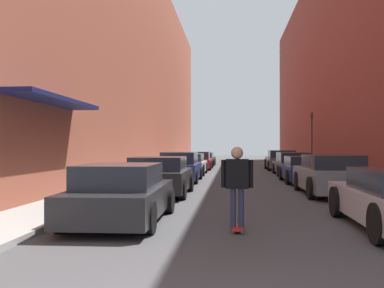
{
  "coord_description": "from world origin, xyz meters",
  "views": [
    {
      "loc": [
        -0.43,
        -2.11,
        1.62
      ],
      "look_at": [
        -1.72,
        11.83,
        1.7
      ],
      "focal_mm": 40.0,
      "sensor_mm": 36.0,
      "label": 1
    }
  ],
  "objects_px": {
    "parked_car_left_4": "(197,161)",
    "parked_car_left_5": "(203,159)",
    "parked_car_left_2": "(180,168)",
    "skateboarder": "(237,179)",
    "parked_car_left_0": "(122,194)",
    "parked_car_right_4": "(281,160)",
    "parked_car_right_3": "(292,164)",
    "parked_car_left_1": "(159,176)",
    "parked_car_left_3": "(188,164)",
    "traffic_light": "(312,134)",
    "parked_car_right_1": "(331,175)",
    "parked_car_right_2": "(306,170)"
  },
  "relations": [
    {
      "from": "parked_car_left_4",
      "to": "parked_car_left_5",
      "type": "xyz_separation_m",
      "value": [
        -0.01,
        5.69,
        -0.05
      ]
    },
    {
      "from": "parked_car_left_2",
      "to": "skateboarder",
      "type": "relative_size",
      "value": 2.63
    },
    {
      "from": "parked_car_left_0",
      "to": "parked_car_right_4",
      "type": "xyz_separation_m",
      "value": [
        5.76,
        21.01,
        0.06
      ]
    },
    {
      "from": "parked_car_left_5",
      "to": "parked_car_right_3",
      "type": "relative_size",
      "value": 1.12
    },
    {
      "from": "parked_car_left_1",
      "to": "parked_car_left_3",
      "type": "distance_m",
      "value": 10.47
    },
    {
      "from": "parked_car_left_4",
      "to": "traffic_light",
      "type": "relative_size",
      "value": 1.2
    },
    {
      "from": "parked_car_left_4",
      "to": "traffic_light",
      "type": "bearing_deg",
      "value": -0.44
    },
    {
      "from": "parked_car_left_4",
      "to": "parked_car_right_3",
      "type": "height_order",
      "value": "parked_car_right_3"
    },
    {
      "from": "parked_car_right_1",
      "to": "parked_car_right_2",
      "type": "xyz_separation_m",
      "value": [
        0.02,
        4.97,
        -0.08
      ]
    },
    {
      "from": "parked_car_left_3",
      "to": "parked_car_right_4",
      "type": "bearing_deg",
      "value": 42.51
    },
    {
      "from": "traffic_light",
      "to": "parked_car_right_2",
      "type": "bearing_deg",
      "value": -101.76
    },
    {
      "from": "parked_car_left_3",
      "to": "parked_car_left_4",
      "type": "xyz_separation_m",
      "value": [
        0.08,
        5.68,
        0.01
      ]
    },
    {
      "from": "parked_car_right_2",
      "to": "parked_car_right_3",
      "type": "height_order",
      "value": "parked_car_right_3"
    },
    {
      "from": "parked_car_left_5",
      "to": "traffic_light",
      "type": "distance_m",
      "value": 10.01
    },
    {
      "from": "parked_car_left_4",
      "to": "parked_car_right_1",
      "type": "bearing_deg",
      "value": -69.83
    },
    {
      "from": "parked_car_left_1",
      "to": "parked_car_left_0",
      "type": "bearing_deg",
      "value": -89.44
    },
    {
      "from": "parked_car_right_4",
      "to": "parked_car_left_0",
      "type": "bearing_deg",
      "value": -105.34
    },
    {
      "from": "parked_car_left_0",
      "to": "traffic_light",
      "type": "bearing_deg",
      "value": 69.61
    },
    {
      "from": "parked_car_left_4",
      "to": "parked_car_right_4",
      "type": "height_order",
      "value": "parked_car_right_4"
    },
    {
      "from": "parked_car_left_0",
      "to": "parked_car_left_4",
      "type": "distance_m",
      "value": 21.27
    },
    {
      "from": "parked_car_left_5",
      "to": "parked_car_left_1",
      "type": "bearing_deg",
      "value": -89.92
    },
    {
      "from": "traffic_light",
      "to": "skateboarder",
      "type": "bearing_deg",
      "value": -103.9
    },
    {
      "from": "parked_car_left_3",
      "to": "parked_car_left_5",
      "type": "relative_size",
      "value": 0.92
    },
    {
      "from": "parked_car_right_1",
      "to": "parked_car_right_4",
      "type": "xyz_separation_m",
      "value": [
        0.1,
        15.33,
        0.01
      ]
    },
    {
      "from": "parked_car_left_0",
      "to": "parked_car_right_1",
      "type": "relative_size",
      "value": 0.95
    },
    {
      "from": "parked_car_left_0",
      "to": "parked_car_right_4",
      "type": "height_order",
      "value": "parked_car_right_4"
    },
    {
      "from": "parked_car_left_2",
      "to": "parked_car_left_5",
      "type": "distance_m",
      "value": 16.3
    },
    {
      "from": "parked_car_left_5",
      "to": "traffic_light",
      "type": "height_order",
      "value": "traffic_light"
    },
    {
      "from": "parked_car_left_3",
      "to": "parked_car_right_1",
      "type": "relative_size",
      "value": 0.99
    },
    {
      "from": "parked_car_left_3",
      "to": "parked_car_right_1",
      "type": "distance_m",
      "value": 11.49
    },
    {
      "from": "parked_car_left_0",
      "to": "parked_car_left_1",
      "type": "relative_size",
      "value": 1.05
    },
    {
      "from": "parked_car_left_4",
      "to": "parked_car_left_0",
      "type": "bearing_deg",
      "value": -89.82
    },
    {
      "from": "parked_car_right_2",
      "to": "parked_car_left_5",
      "type": "bearing_deg",
      "value": 109.45
    },
    {
      "from": "parked_car_left_2",
      "to": "parked_car_right_2",
      "type": "xyz_separation_m",
      "value": [
        5.7,
        -0.02,
        -0.07
      ]
    },
    {
      "from": "parked_car_right_2",
      "to": "parked_car_right_3",
      "type": "distance_m",
      "value": 4.94
    },
    {
      "from": "parked_car_left_5",
      "to": "traffic_light",
      "type": "relative_size",
      "value": 1.22
    },
    {
      "from": "parked_car_right_3",
      "to": "parked_car_left_4",
      "type": "bearing_deg",
      "value": 135.71
    },
    {
      "from": "parked_car_right_1",
      "to": "parked_car_left_2",
      "type": "bearing_deg",
      "value": 138.74
    },
    {
      "from": "parked_car_right_1",
      "to": "parked_car_right_4",
      "type": "relative_size",
      "value": 1.04
    },
    {
      "from": "parked_car_right_4",
      "to": "skateboarder",
      "type": "xyz_separation_m",
      "value": [
        -3.31,
        -21.72,
        0.33
      ]
    },
    {
      "from": "parked_car_right_3",
      "to": "traffic_light",
      "type": "relative_size",
      "value": 1.09
    },
    {
      "from": "parked_car_left_5",
      "to": "parked_car_right_3",
      "type": "xyz_separation_m",
      "value": [
        5.84,
        -11.37,
        0.06
      ]
    },
    {
      "from": "parked_car_left_3",
      "to": "parked_car_right_2",
      "type": "bearing_deg",
      "value": -40.33
    },
    {
      "from": "parked_car_left_2",
      "to": "parked_car_right_4",
      "type": "bearing_deg",
      "value": 60.78
    },
    {
      "from": "parked_car_left_0",
      "to": "parked_car_right_3",
      "type": "xyz_separation_m",
      "value": [
        5.76,
        15.59,
        0.02
      ]
    },
    {
      "from": "parked_car_left_3",
      "to": "parked_car_left_5",
      "type": "distance_m",
      "value": 11.37
    },
    {
      "from": "parked_car_left_1",
      "to": "parked_car_right_1",
      "type": "bearing_deg",
      "value": 5.6
    },
    {
      "from": "parked_car_right_1",
      "to": "skateboarder",
      "type": "height_order",
      "value": "skateboarder"
    },
    {
      "from": "parked_car_right_3",
      "to": "skateboarder",
      "type": "height_order",
      "value": "skateboarder"
    },
    {
      "from": "parked_car_right_1",
      "to": "parked_car_right_4",
      "type": "height_order",
      "value": "parked_car_right_4"
    }
  ]
}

